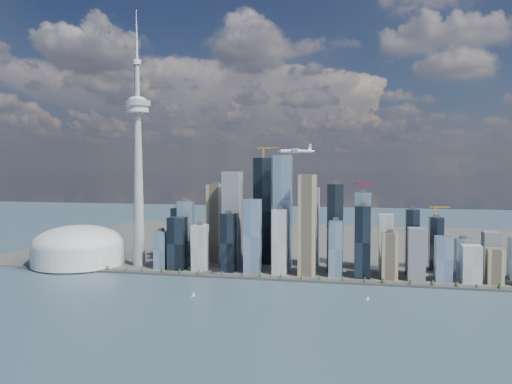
% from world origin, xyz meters
% --- Properties ---
extents(ground, '(4000.00, 4000.00, 0.00)m').
position_xyz_m(ground, '(0.00, 0.00, 0.00)').
color(ground, '#395563').
rests_on(ground, ground).
extents(seawall, '(1100.00, 22.00, 4.00)m').
position_xyz_m(seawall, '(0.00, 250.00, 2.00)').
color(seawall, '#383838').
rests_on(seawall, ground).
extents(land, '(1400.00, 900.00, 3.00)m').
position_xyz_m(land, '(0.00, 700.00, 1.50)').
color(land, '#4C4C47').
rests_on(land, ground).
extents(shoreline_trees, '(960.53, 7.20, 8.80)m').
position_xyz_m(shoreline_trees, '(0.00, 250.00, 8.78)').
color(shoreline_trees, '#3F2D1E').
rests_on(shoreline_trees, seawall).
extents(skyscraper_cluster, '(736.00, 142.00, 261.76)m').
position_xyz_m(skyscraper_cluster, '(59.62, 336.82, 81.31)').
color(skyscraper_cluster, black).
rests_on(skyscraper_cluster, land).
extents(needle_tower, '(56.00, 56.00, 550.50)m').
position_xyz_m(needle_tower, '(-300.00, 310.00, 235.84)').
color(needle_tower, gray).
rests_on(needle_tower, land).
extents(dome_stadium, '(200.00, 200.00, 86.00)m').
position_xyz_m(dome_stadium, '(-440.00, 300.00, 39.44)').
color(dome_stadium, silver).
rests_on(dome_stadium, land).
extents(airplane, '(61.58, 54.85, 15.14)m').
position_xyz_m(airplane, '(64.53, 157.52, 246.89)').
color(airplane, white).
rests_on(airplane, ground).
extents(sailboat_west, '(7.36, 2.95, 10.16)m').
position_xyz_m(sailboat_west, '(-101.81, 97.46, 3.26)').
color(sailboat_west, white).
rests_on(sailboat_west, ground).
extents(sailboat_east, '(5.91, 3.02, 8.25)m').
position_xyz_m(sailboat_east, '(186.61, 136.58, 2.65)').
color(sailboat_east, white).
rests_on(sailboat_east, ground).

